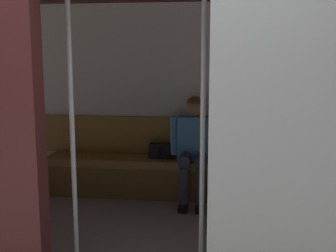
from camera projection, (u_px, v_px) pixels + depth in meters
train_car at (145, 64)px, 3.78m from camera, size 6.40×2.77×2.37m
bench_seat at (169, 168)px, 4.98m from camera, size 2.90×0.44×0.46m
person_seated at (194, 142)px, 4.84m from camera, size 0.55×0.67×1.19m
handbag at (160, 151)px, 5.00m from camera, size 0.26×0.15×0.17m
book at (229, 158)px, 4.93m from camera, size 0.23×0.26×0.03m
grab_pole_door at (72, 129)px, 3.10m from camera, size 0.04×0.04×2.23m
grab_pole_far at (203, 130)px, 3.05m from camera, size 0.04×0.04×2.23m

